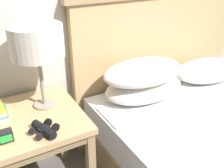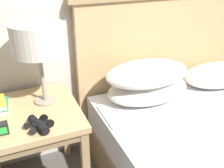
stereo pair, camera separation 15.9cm
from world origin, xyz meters
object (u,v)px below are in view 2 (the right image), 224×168
object	(u,v)px
binoculars_pair	(39,125)
alarm_clock	(1,129)
nightstand	(30,123)
table_lamp	(38,40)

from	to	relation	value
binoculars_pair	alarm_clock	size ratio (longest dim) A/B	2.35
binoculars_pair	alarm_clock	world-z (taller)	alarm_clock
nightstand	alarm_clock	xyz separation A→B (m)	(-0.14, -0.16, 0.11)
table_lamp	nightstand	bearing A→B (deg)	-147.33
nightstand	table_lamp	distance (m)	0.49
nightstand	alarm_clock	world-z (taller)	alarm_clock
table_lamp	alarm_clock	distance (m)	0.50
alarm_clock	binoculars_pair	bearing A→B (deg)	-8.39
table_lamp	binoculars_pair	world-z (taller)	table_lamp
nightstand	binoculars_pair	bearing A→B (deg)	-79.19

